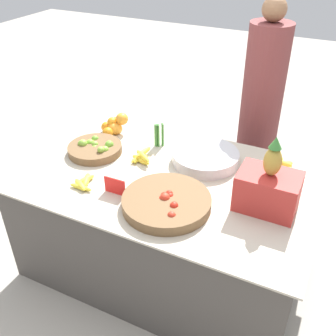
{
  "coord_description": "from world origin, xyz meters",
  "views": [
    {
      "loc": [
        0.8,
        -1.64,
        1.91
      ],
      "look_at": [
        0.0,
        0.0,
        0.73
      ],
      "focal_mm": 42.0,
      "sensor_mm": 36.0,
      "label": 1
    }
  ],
  "objects_px": {
    "tomato_basket": "(167,202)",
    "vendor_person": "(259,117)",
    "metal_bowl": "(205,157)",
    "price_sign": "(115,186)",
    "produce_crate": "(268,188)",
    "lime_bowl": "(95,149)"
  },
  "relations": [
    {
      "from": "vendor_person",
      "to": "lime_bowl",
      "type": "bearing_deg",
      "value": -131.72
    },
    {
      "from": "metal_bowl",
      "to": "vendor_person",
      "type": "distance_m",
      "value": 0.7
    },
    {
      "from": "price_sign",
      "to": "vendor_person",
      "type": "height_order",
      "value": "vendor_person"
    },
    {
      "from": "produce_crate",
      "to": "tomato_basket",
      "type": "bearing_deg",
      "value": -154.44
    },
    {
      "from": "metal_bowl",
      "to": "produce_crate",
      "type": "relative_size",
      "value": 0.99
    },
    {
      "from": "price_sign",
      "to": "vendor_person",
      "type": "xyz_separation_m",
      "value": [
        0.45,
        1.18,
        -0.03
      ]
    },
    {
      "from": "tomato_basket",
      "to": "metal_bowl",
      "type": "distance_m",
      "value": 0.47
    },
    {
      "from": "tomato_basket",
      "to": "lime_bowl",
      "type": "bearing_deg",
      "value": 155.65
    },
    {
      "from": "produce_crate",
      "to": "vendor_person",
      "type": "xyz_separation_m",
      "value": [
        -0.28,
        0.95,
        -0.1
      ]
    },
    {
      "from": "vendor_person",
      "to": "tomato_basket",
      "type": "bearing_deg",
      "value": -97.82
    },
    {
      "from": "metal_bowl",
      "to": "price_sign",
      "type": "xyz_separation_m",
      "value": [
        -0.31,
        -0.49,
        0.01
      ]
    },
    {
      "from": "price_sign",
      "to": "vendor_person",
      "type": "bearing_deg",
      "value": 68.23
    },
    {
      "from": "tomato_basket",
      "to": "produce_crate",
      "type": "bearing_deg",
      "value": 25.56
    },
    {
      "from": "price_sign",
      "to": "produce_crate",
      "type": "xyz_separation_m",
      "value": [
        0.73,
        0.23,
        0.07
      ]
    },
    {
      "from": "lime_bowl",
      "to": "tomato_basket",
      "type": "xyz_separation_m",
      "value": [
        0.63,
        -0.28,
        0.0
      ]
    },
    {
      "from": "metal_bowl",
      "to": "price_sign",
      "type": "distance_m",
      "value": 0.58
    },
    {
      "from": "lime_bowl",
      "to": "metal_bowl",
      "type": "xyz_separation_m",
      "value": [
        0.65,
        0.19,
        0.01
      ]
    },
    {
      "from": "price_sign",
      "to": "lime_bowl",
      "type": "bearing_deg",
      "value": 137.05
    },
    {
      "from": "price_sign",
      "to": "produce_crate",
      "type": "bearing_deg",
      "value": 16.55
    },
    {
      "from": "tomato_basket",
      "to": "vendor_person",
      "type": "height_order",
      "value": "vendor_person"
    },
    {
      "from": "tomato_basket",
      "to": "produce_crate",
      "type": "xyz_separation_m",
      "value": [
        0.44,
        0.21,
        0.09
      ]
    },
    {
      "from": "metal_bowl",
      "to": "price_sign",
      "type": "height_order",
      "value": "price_sign"
    }
  ]
}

